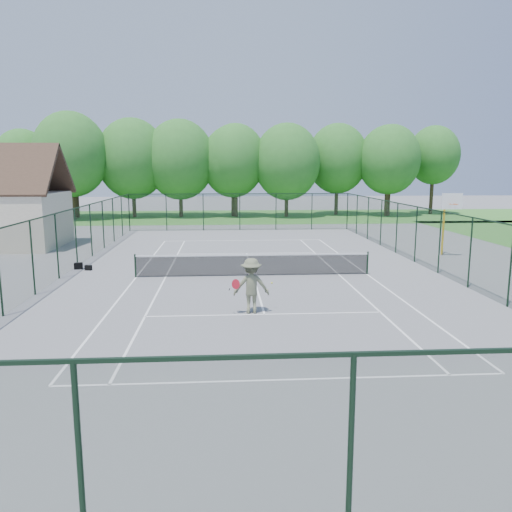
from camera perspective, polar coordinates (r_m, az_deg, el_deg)
The scene contains 10 objects.
ground at distance 23.66m, azimuth -0.32°, elevation -2.27°, with size 140.00×140.00×0.00m, color gray.
grass_far at distance 53.34m, azimuth -2.30°, elevation 4.53°, with size 80.00×16.00×0.01m, color #438832.
court_lines at distance 23.66m, azimuth -0.32°, elevation -2.26°, with size 11.05×23.85×0.01m.
tennis_net at distance 23.54m, azimuth -0.33°, elevation -0.90°, with size 11.08×0.08×1.10m.
fence_enclosure at distance 23.38m, azimuth -0.33°, elevation 1.47°, with size 18.05×36.05×3.02m.
tree_line_far at distance 53.11m, azimuth -2.35°, elevation 10.98°, with size 39.40×6.40×9.70m.
basketball_goal at distance 30.78m, azimuth 21.11°, elevation 4.73°, with size 1.20×1.43×3.65m.
sports_bag_a at distance 26.74m, azimuth -19.64°, elevation -1.07°, with size 0.41×0.25×0.33m, color black.
sports_bag_b at distance 26.29m, azimuth -18.61°, elevation -1.28°, with size 0.33×0.20×0.25m, color black.
tennis_player at distance 17.43m, azimuth -0.54°, elevation -3.42°, with size 1.65×0.80×1.94m.
Camera 1 is at (-1.41, -23.08, 4.99)m, focal length 35.00 mm.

